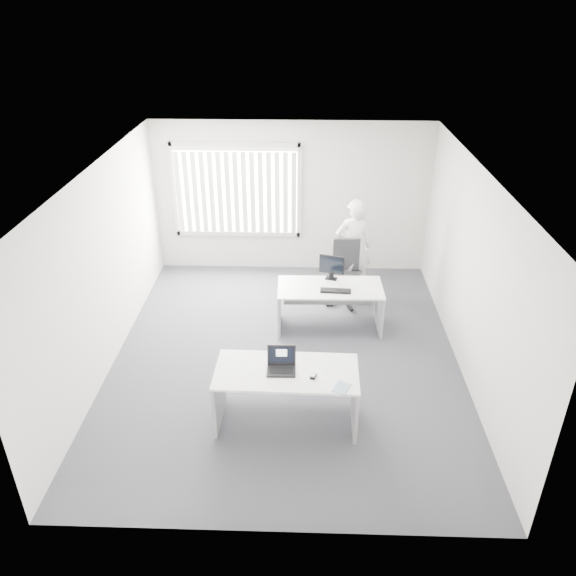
{
  "coord_description": "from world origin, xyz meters",
  "views": [
    {
      "loc": [
        0.25,
        -6.77,
        4.82
      ],
      "look_at": [
        0.03,
        0.15,
        1.08
      ],
      "focal_mm": 35.0,
      "sensor_mm": 36.0,
      "label": 1
    }
  ],
  "objects_px": {
    "monitor": "(332,267)",
    "desk_near": "(287,385)",
    "office_chair": "(345,283)",
    "desk_far": "(330,298)",
    "laptop": "(281,363)",
    "person": "(354,247)"
  },
  "relations": [
    {
      "from": "desk_near",
      "to": "laptop",
      "type": "relative_size",
      "value": 5.06
    },
    {
      "from": "laptop",
      "to": "monitor",
      "type": "bearing_deg",
      "value": 73.79
    },
    {
      "from": "office_chair",
      "to": "monitor",
      "type": "xyz_separation_m",
      "value": [
        -0.27,
        -0.62,
        0.6
      ]
    },
    {
      "from": "person",
      "to": "monitor",
      "type": "height_order",
      "value": "person"
    },
    {
      "from": "office_chair",
      "to": "monitor",
      "type": "relative_size",
      "value": 2.71
    },
    {
      "from": "office_chair",
      "to": "desk_near",
      "type": "bearing_deg",
      "value": -103.95
    },
    {
      "from": "laptop",
      "to": "monitor",
      "type": "height_order",
      "value": "monitor"
    },
    {
      "from": "person",
      "to": "monitor",
      "type": "distance_m",
      "value": 1.02
    },
    {
      "from": "office_chair",
      "to": "desk_far",
      "type": "bearing_deg",
      "value": -106.4
    },
    {
      "from": "desk_near",
      "to": "office_chair",
      "type": "height_order",
      "value": "office_chair"
    },
    {
      "from": "desk_far",
      "to": "laptop",
      "type": "height_order",
      "value": "laptop"
    },
    {
      "from": "desk_far",
      "to": "person",
      "type": "distance_m",
      "value": 1.33
    },
    {
      "from": "desk_far",
      "to": "office_chair",
      "type": "bearing_deg",
      "value": 70.17
    },
    {
      "from": "desk_far",
      "to": "monitor",
      "type": "relative_size",
      "value": 4.07
    },
    {
      "from": "office_chair",
      "to": "monitor",
      "type": "distance_m",
      "value": 0.9
    },
    {
      "from": "desk_near",
      "to": "person",
      "type": "xyz_separation_m",
      "value": [
        1.03,
        3.42,
        0.3
      ]
    },
    {
      "from": "laptop",
      "to": "office_chair",
      "type": "bearing_deg",
      "value": 72.0
    },
    {
      "from": "desk_far",
      "to": "laptop",
      "type": "bearing_deg",
      "value": -107.69
    },
    {
      "from": "monitor",
      "to": "desk_near",
      "type": "bearing_deg",
      "value": -87.93
    },
    {
      "from": "desk_near",
      "to": "office_chair",
      "type": "xyz_separation_m",
      "value": [
        0.89,
        3.11,
        -0.23
      ]
    },
    {
      "from": "desk_far",
      "to": "person",
      "type": "height_order",
      "value": "person"
    },
    {
      "from": "desk_near",
      "to": "monitor",
      "type": "height_order",
      "value": "monitor"
    }
  ]
}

